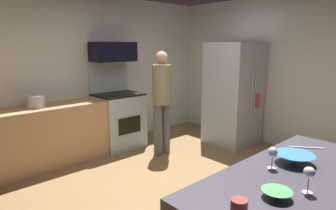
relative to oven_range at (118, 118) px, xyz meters
The scene contains 15 objects.
ground_plane 2.08m from the oven_range, 100.96° to the right, with size 5.20×4.80×0.02m, color olive.
wall_back 0.95m from the oven_range, 136.23° to the left, with size 5.20×0.12×2.60m, color silver.
wall_right 3.03m from the oven_range, 42.45° to the right, with size 0.12×4.80×2.60m, color silver.
lower_cabinet_run 1.28m from the oven_range, behind, with size 2.40×0.60×0.90m, color tan.
oven_range is the anchor object (origin of this frame).
microwave 1.15m from the oven_range, 90.00° to the left, with size 0.74×0.38×0.33m, color black.
refrigerator 2.10m from the oven_range, 36.86° to the right, with size 0.84×0.79×1.81m.
person_cook 0.96m from the oven_range, 68.73° to the right, with size 0.31×0.30×1.68m.
mixing_bowl_large 3.45m from the oven_range, 100.51° to the right, with size 0.29×0.29×0.08m, color teal.
mixing_bowl_small 3.74m from the oven_range, 108.74° to the right, with size 0.18×0.18×0.05m, color #4FA25B.
wine_glass_near 3.44m from the oven_range, 104.24° to the right, with size 0.07×0.07×0.16m.
wine_glass_mid 3.79m from the oven_range, 105.54° to the right, with size 0.07×0.07×0.17m.
mug_coffee 3.84m from the oven_range, 113.73° to the right, with size 0.09×0.09×0.11m, color #963D31.
knife_chef 3.31m from the oven_range, 93.85° to the right, with size 0.28×0.02×0.01m, color #B7BABF.
stock_pot 1.44m from the oven_range, behind, with size 0.26×0.26×0.17m, color #B5B7BF.
Camera 1 is at (-2.31, -2.25, 1.77)m, focal length 30.94 mm.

